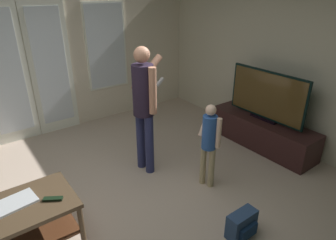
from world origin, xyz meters
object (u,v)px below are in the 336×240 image
flat_screen_tv (267,96)px  backpack (242,225)px  person_child (209,139)px  laptop_closed (14,203)px  tv_stand (262,133)px  dvd_remote_slim (53,199)px  coffee_table (14,221)px  person_adult (144,100)px

flat_screen_tv → backpack: flat_screen_tv is taller
person_child → laptop_closed: 2.08m
tv_stand → person_child: bearing=-170.8°
tv_stand → laptop_closed: bearing=178.2°
laptop_closed → dvd_remote_slim: same height
flat_screen_tv → person_child: bearing=-170.6°
coffee_table → laptop_closed: 0.16m
tv_stand → person_adult: size_ratio=1.02×
person_adult → backpack: (0.11, -1.55, -0.86)m
coffee_table → person_adult: (1.68, 0.47, 0.62)m
tv_stand → dvd_remote_slim: bearing=-179.2°
backpack → laptop_closed: (-1.76, 1.14, 0.39)m
flat_screen_tv → backpack: size_ratio=3.89×
flat_screen_tv → tv_stand: bearing=-64.9°
tv_stand → person_child: (-1.35, -0.22, 0.42)m
flat_screen_tv → backpack: 2.06m
coffee_table → person_child: (2.09, -0.27, 0.27)m
laptop_closed → dvd_remote_slim: (0.29, -0.15, 0.00)m
person_child → dvd_remote_slim: 1.78m
tv_stand → backpack: 1.95m
coffee_table → person_child: size_ratio=0.99×
laptop_closed → person_adult: bearing=7.0°
coffee_table → flat_screen_tv: size_ratio=0.85×
dvd_remote_slim → person_child: bearing=27.1°
person_adult → person_child: 0.92m
person_adult → dvd_remote_slim: 1.54m
person_child → laptop_closed: size_ratio=3.00×
flat_screen_tv → backpack: (-1.65, -1.03, -0.68)m
flat_screen_tv → person_child: flat_screen_tv is taller
coffee_table → person_adult: 1.85m
coffee_table → laptop_closed: bearing=53.9°
coffee_table → flat_screen_tv: (3.44, -0.05, 0.44)m
tv_stand → backpack: size_ratio=5.24×
coffee_table → flat_screen_tv: 3.47m
flat_screen_tv → laptop_closed: size_ratio=3.46×
flat_screen_tv → dvd_remote_slim: 3.13m
person_child → laptop_closed: bearing=171.0°
person_child → backpack: bearing=-110.2°
person_child → tv_stand: bearing=9.2°
person_child → laptop_closed: (-2.05, 0.32, -0.12)m
coffee_table → dvd_remote_slim: size_ratio=6.22×
backpack → dvd_remote_slim: 1.81m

